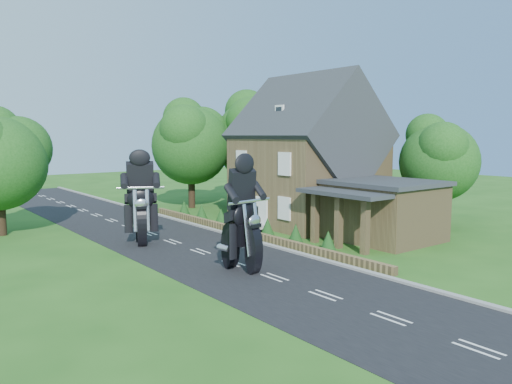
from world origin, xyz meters
TOP-DOWN VIEW (x-y plane):
  - ground at (0.00, 0.00)m, footprint 120.00×120.00m
  - road at (0.00, 0.00)m, footprint 7.00×80.00m
  - kerb at (3.65, 0.00)m, footprint 0.30×80.00m
  - garden_wall at (4.30, 5.00)m, footprint 0.30×22.00m
  - house at (10.49, 6.00)m, footprint 9.54×8.64m
  - annex at (9.87, -0.80)m, footprint 7.05×5.94m
  - tree_annex_side at (17.13, 0.10)m, footprint 5.64×5.20m
  - tree_house_right at (16.65, 8.62)m, footprint 6.51×6.00m
  - tree_behind_house at (14.18, 16.14)m, footprint 7.81×7.20m
  - tree_behind_left at (8.16, 17.13)m, footprint 6.94×6.40m
  - tree_far_road at (-6.86, 14.11)m, footprint 6.08×5.60m
  - shrub_a at (5.30, -1.00)m, footprint 0.90×0.90m
  - shrub_b at (5.30, 1.50)m, footprint 0.90×0.90m
  - shrub_c at (5.30, 4.00)m, footprint 0.90×0.90m
  - shrub_d at (5.30, 9.00)m, footprint 0.90×0.90m
  - shrub_e at (5.30, 11.50)m, footprint 0.90×0.90m
  - shrub_f at (5.30, 14.00)m, footprint 0.90×0.90m
  - motorcycle_lead at (-0.47, -1.31)m, footprint 0.67×1.73m
  - motorcycle_follow at (-1.60, 6.59)m, footprint 1.04×1.72m

SIDE VIEW (x-z plane):
  - ground at x=0.00m, z-range 0.00..0.00m
  - road at x=0.00m, z-range 0.00..0.02m
  - kerb at x=3.65m, z-range 0.00..0.12m
  - garden_wall at x=4.30m, z-range 0.00..0.40m
  - shrub_a at x=5.30m, z-range 0.00..1.10m
  - shrub_b at x=5.30m, z-range 0.00..1.10m
  - shrub_c at x=5.30m, z-range 0.00..1.10m
  - shrub_d at x=5.30m, z-range 0.00..1.10m
  - shrub_e at x=5.30m, z-range 0.00..1.10m
  - shrub_f at x=5.30m, z-range 0.00..1.10m
  - motorcycle_lead at x=-0.47m, z-range 0.00..1.57m
  - motorcycle_follow at x=-1.60m, z-range 0.00..1.57m
  - annex at x=9.87m, z-range 0.05..3.49m
  - house at x=10.49m, z-range -0.78..9.46m
  - tree_annex_side at x=17.13m, z-range 0.95..8.43m
  - tree_far_road at x=-6.86m, z-range 0.92..8.76m
  - tree_house_right at x=16.65m, z-range 0.99..9.39m
  - tree_behind_left at x=8.16m, z-range 1.15..10.31m
  - tree_behind_house at x=14.18m, z-range 1.19..11.27m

